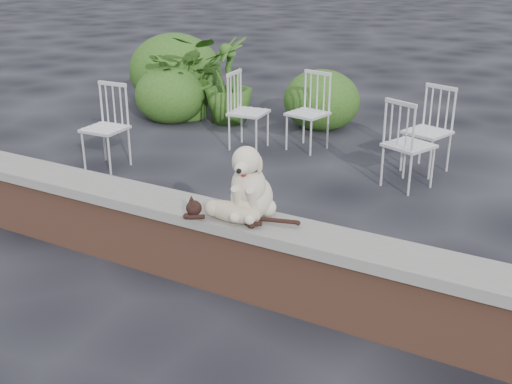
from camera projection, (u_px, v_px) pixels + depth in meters
The scene contains 13 objects.
ground at pixel (193, 275), 4.77m from camera, with size 60.00×60.00×0.00m, color black.
brick_wall at pixel (192, 245), 4.68m from camera, with size 6.00×0.30×0.50m, color brown.
capstone at pixel (190, 210), 4.57m from camera, with size 6.20×0.40×0.08m, color slate.
dog at pixel (252, 179), 4.27m from camera, with size 0.36×0.48×0.55m, color beige, non-canonical shape.
cat at pixel (231, 210), 4.26m from camera, with size 0.95×0.23×0.16m, color #C0AF89, non-canonical shape.
chair_b at pixel (308, 112), 7.54m from camera, with size 0.56×0.56×0.94m, color white, non-canonical shape.
chair_a at pixel (105, 127), 6.91m from camera, with size 0.56×0.56×0.94m, color white, non-canonical shape.
chair_c at pixel (409, 144), 6.34m from camera, with size 0.56×0.56×0.94m, color white, non-canonical shape.
chair_d at pixel (428, 131), 6.79m from camera, with size 0.56×0.56×0.94m, color white, non-canonical shape.
chair_e at pixel (249, 111), 7.59m from camera, with size 0.56×0.56×0.94m, color white, non-canonical shape.
potted_plant_a at pixel (191, 77), 8.88m from camera, with size 1.09×0.94×1.21m, color #264F16.
potted_plant_b at pixel (229, 80), 8.66m from camera, with size 0.67×0.67×1.20m, color #264F16.
shrubbery at pixel (203, 82), 9.27m from camera, with size 3.81×1.99×1.17m.
Camera 1 is at (2.49, -3.42, 2.35)m, focal length 43.66 mm.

